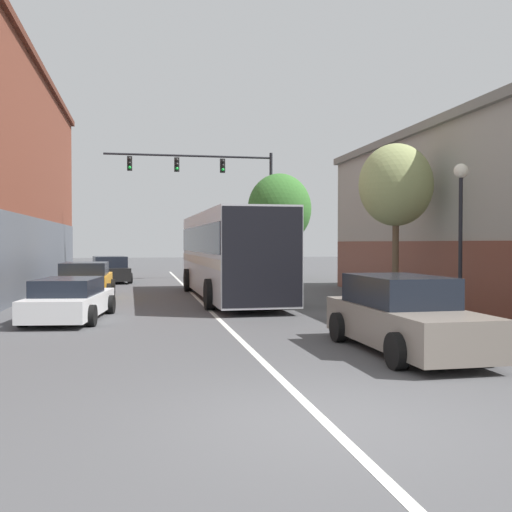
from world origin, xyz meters
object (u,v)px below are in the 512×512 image
bus (229,251)px  traffic_signal_gantry (219,184)px  hatchback_foreground (403,316)px  parked_car_left_mid (110,270)px  street_lamp (461,220)px  street_tree_far (280,209)px  street_tree_near (396,186)px  parked_car_left_near (70,300)px  parked_car_left_far (85,281)px

bus → traffic_signal_gantry: size_ratio=1.24×
hatchback_foreground → traffic_signal_gantry: 23.95m
traffic_signal_gantry → bus: bearing=-95.5°
parked_car_left_mid → bus: bearing=-162.5°
street_lamp → parked_car_left_mid: bearing=116.8°
bus → parked_car_left_mid: bus is taller
parked_car_left_mid → street_tree_far: bearing=-91.5°
hatchback_foreground → parked_car_left_mid: 23.28m
street_tree_near → parked_car_left_near: bearing=-175.2°
street_lamp → hatchback_foreground: bearing=-134.2°
street_tree_far → street_tree_near: bearing=-89.9°
parked_car_left_near → traffic_signal_gantry: traffic_signal_gantry is taller
parked_car_left_far → traffic_signal_gantry: size_ratio=0.44×
parked_car_left_mid → street_lamp: size_ratio=1.12×
parked_car_left_near → street_tree_far: 20.13m
street_tree_near → street_tree_far: size_ratio=0.86×
street_lamp → street_tree_near: bearing=89.7°
traffic_signal_gantry → street_lamp: (3.60, -20.34, -2.83)m
bus → hatchback_foreground: 11.91m
street_lamp → street_tree_near: street_tree_near is taller
parked_car_left_far → street_tree_near: bearing=-118.2°
bus → parked_car_left_mid: size_ratio=2.55×
parked_car_left_far → street_tree_far: bearing=-43.0°
hatchback_foreground → street_tree_far: size_ratio=0.76×
hatchback_foreground → street_lamp: street_lamp is taller
parked_car_left_near → street_tree_near: street_tree_near is taller
bus → street_tree_near: (4.75, -4.60, 2.16)m
hatchback_foreground → traffic_signal_gantry: bearing=0.6°
parked_car_left_far → street_tree_far: size_ratio=0.69×
parked_car_left_near → traffic_signal_gantry: bearing=-13.2°
traffic_signal_gantry → street_tree_far: bearing=-1.3°
parked_car_left_far → street_tree_far: street_tree_far is taller
bus → parked_car_left_near: 7.70m
parked_car_left_near → parked_car_left_far: parked_car_left_far is taller
parked_car_left_mid → parked_car_left_far: bearing=169.5°
parked_car_left_near → street_lamp: (10.02, -3.17, 2.16)m
street_lamp → parked_car_left_far: bearing=136.4°
traffic_signal_gantry → street_tree_near: 16.79m
parked_car_left_mid → hatchback_foreground: bearing=-171.1°
street_tree_near → hatchback_foreground: bearing=-113.1°
hatchback_foreground → parked_car_left_far: bearing=28.4°
parked_car_left_near → traffic_signal_gantry: size_ratio=0.48×
street_lamp → street_tree_near: (0.02, 4.02, 1.27)m
street_lamp → street_tree_far: 20.31m
street_lamp → street_tree_far: street_tree_far is taller
hatchback_foreground → parked_car_left_near: bearing=47.3°
street_lamp → street_tree_far: size_ratio=0.67×
parked_car_left_far → traffic_signal_gantry: 13.42m
street_lamp → parked_car_left_near: bearing=162.4°
traffic_signal_gantry → street_tree_far: (3.60, -0.08, -1.41)m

